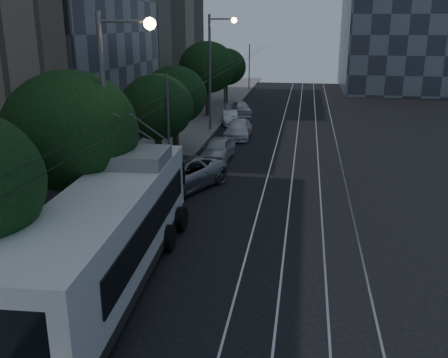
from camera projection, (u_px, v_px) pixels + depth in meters
ground at (237, 263)px, 18.79m from camera, size 120.00×120.00×0.00m
sidewalk at (177, 138)px, 38.76m from camera, size 5.00×90.00×0.15m
tram_rails at (307, 144)px, 37.24m from camera, size 4.52×90.00×0.02m
overhead_wires at (208, 95)px, 37.36m from camera, size 2.23×90.00×6.00m
trolleybus at (111, 232)px, 17.05m from camera, size 3.44×13.26×5.63m
pickup_silver at (178, 175)px, 26.73m from camera, size 5.16×6.80×1.72m
car_white_a at (218, 149)px, 32.76m from camera, size 1.98×4.41×1.47m
car_white_b at (238, 129)px, 39.24m from camera, size 2.01×4.73×1.36m
car_white_c at (230, 118)px, 44.38m from camera, size 2.06×3.88×1.21m
car_white_d at (241, 108)px, 49.33m from camera, size 2.71×4.02×1.27m
tree_1 at (71, 132)px, 19.66m from camera, size 5.33×5.33×6.97m
tree_2 at (157, 107)px, 29.85m from camera, size 4.39×4.39×5.83m
tree_3 at (174, 95)px, 33.67m from camera, size 4.39×4.39×5.97m
tree_4 at (207, 67)px, 46.72m from camera, size 5.33×5.33×7.08m
tree_5 at (226, 67)px, 54.29m from camera, size 4.43×4.43×6.07m
streetlamp_near at (115, 110)px, 18.76m from camera, size 2.23×0.44×9.08m
streetlamp_far at (215, 62)px, 40.04m from camera, size 2.28×0.44×9.33m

